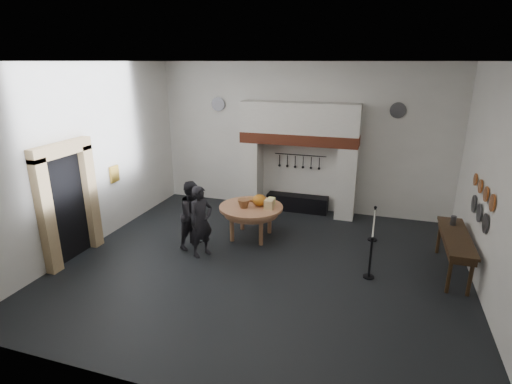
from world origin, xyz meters
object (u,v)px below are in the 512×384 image
(visitor_far, at_px, (193,214))
(work_table, at_px, (251,207))
(barrier_post_near, at_px, (370,259))
(iron_range, at_px, (297,203))
(barrier_post_far, at_px, (374,224))
(side_table, at_px, (456,236))
(visitor_near, at_px, (201,221))

(visitor_far, bearing_deg, work_table, -35.16)
(barrier_post_near, bearing_deg, work_table, 158.39)
(iron_range, bearing_deg, barrier_post_far, -33.42)
(visitor_far, xyz_separation_m, side_table, (6.06, 0.52, 0.01))
(iron_range, xyz_separation_m, barrier_post_far, (2.36, -1.56, 0.20))
(side_table, bearing_deg, work_table, 174.91)
(visitor_near, bearing_deg, iron_range, 6.24)
(iron_range, relative_size, side_table, 0.86)
(iron_range, relative_size, visitor_far, 1.11)
(iron_range, distance_m, barrier_post_near, 4.27)
(iron_range, xyz_separation_m, barrier_post_near, (2.36, -3.56, 0.20))
(visitor_near, bearing_deg, barrier_post_near, -58.95)
(visitor_far, relative_size, barrier_post_near, 1.91)
(work_table, bearing_deg, barrier_post_far, 13.78)
(work_table, bearing_deg, barrier_post_near, -21.61)
(side_table, relative_size, barrier_post_far, 2.44)
(iron_range, height_order, barrier_post_near, barrier_post_near)
(iron_range, bearing_deg, work_table, -108.09)
(work_table, height_order, visitor_far, visitor_far)
(side_table, height_order, barrier_post_near, same)
(iron_range, relative_size, barrier_post_near, 2.11)
(side_table, bearing_deg, barrier_post_far, 145.46)
(work_table, bearing_deg, iron_range, 71.91)
(visitor_near, relative_size, barrier_post_near, 1.95)
(barrier_post_far, bearing_deg, work_table, -166.22)
(visitor_near, bearing_deg, side_table, -51.46)
(work_table, relative_size, visitor_far, 0.98)
(visitor_far, height_order, side_table, visitor_far)
(visitor_near, height_order, visitor_far, visitor_near)
(visitor_far, bearing_deg, barrier_post_near, -77.29)
(side_table, bearing_deg, iron_range, 146.10)
(visitor_near, relative_size, barrier_post_far, 1.95)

